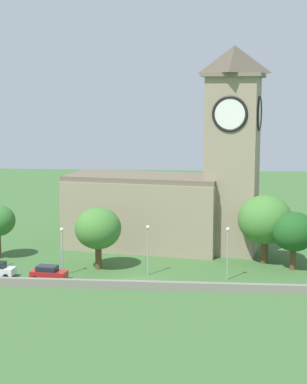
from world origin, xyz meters
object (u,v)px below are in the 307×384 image
(streetlamp_west_mid, at_px, (62,243))
(streetlamp_east_mid, at_px, (228,245))
(church, at_px, (175,189))
(tree_riverside_west, at_px, (98,229))
(streetlamp_central, at_px, (148,241))
(car_red, at_px, (48,273))
(tree_churchyard, at_px, (265,220))
(tree_riverside_east, at_px, (294,232))

(streetlamp_west_mid, relative_size, streetlamp_east_mid, 0.93)
(church, xyz_separation_m, tree_riverside_west, (-9.18, -11.68, -3.44))
(church, relative_size, streetlamp_east_mid, 4.51)
(church, relative_size, streetlamp_central, 4.64)
(streetlamp_central, bearing_deg, car_red, -165.33)
(streetlamp_west_mid, distance_m, streetlamp_central, 10.49)
(streetlamp_east_mid, relative_size, tree_churchyard, 0.71)
(streetlamp_west_mid, bearing_deg, tree_riverside_east, 9.92)
(church, xyz_separation_m, tree_riverside_east, (15.46, -9.83, -3.79))
(streetlamp_central, distance_m, streetlamp_east_mid, 9.70)
(streetlamp_west_mid, distance_m, streetlamp_east_mid, 20.08)
(car_red, distance_m, streetlamp_east_mid, 21.66)
(church, relative_size, tree_riverside_west, 3.65)
(car_red, xyz_separation_m, streetlamp_central, (11.68, 3.06, 3.35))
(church, height_order, tree_riverside_east, church)
(tree_riverside_west, height_order, tree_churchyard, tree_churchyard)
(tree_riverside_west, bearing_deg, tree_riverside_east, 4.30)
(car_red, xyz_separation_m, streetlamp_west_mid, (1.22, 2.17, 3.18))
(streetlamp_east_mid, bearing_deg, church, 114.77)
(streetlamp_east_mid, distance_m, tree_churchyard, 9.71)
(tree_riverside_west, xyz_separation_m, tree_riverside_east, (24.64, 1.85, -0.35))
(church, bearing_deg, tree_riverside_west, -128.18)
(car_red, xyz_separation_m, tree_churchyard, (26.41, 9.97, 4.92))
(car_red, distance_m, tree_riverside_east, 30.88)
(church, distance_m, tree_churchyard, 14.29)
(streetlamp_central, xyz_separation_m, tree_churchyard, (14.73, 6.91, 1.57))
(streetlamp_west_mid, bearing_deg, streetlamp_east_mid, -0.96)
(car_red, relative_size, tree_riverside_west, 0.57)
(car_red, relative_size, tree_riverside_east, 0.61)
(car_red, height_order, tree_riverside_west, tree_riverside_west)
(streetlamp_central, xyz_separation_m, tree_riverside_west, (-6.55, 2.25, 1.00))
(tree_riverside_west, bearing_deg, car_red, -133.97)
(car_red, bearing_deg, streetlamp_east_mid, 4.92)
(car_red, xyz_separation_m, tree_riverside_east, (29.77, 7.16, 4.00))
(car_red, distance_m, tree_riverside_west, 8.57)
(car_red, relative_size, streetlamp_central, 0.72)
(tree_churchyard, bearing_deg, church, 149.87)
(car_red, bearing_deg, streetlamp_west_mid, 60.59)
(streetlamp_central, xyz_separation_m, streetlamp_east_mid, (9.62, -1.22, 0.11))
(tree_riverside_east, bearing_deg, streetlamp_east_mid, -147.81)
(streetlamp_central, bearing_deg, tree_riverside_west, 161.01)
(streetlamp_central, height_order, streetlamp_east_mid, streetlamp_east_mid)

